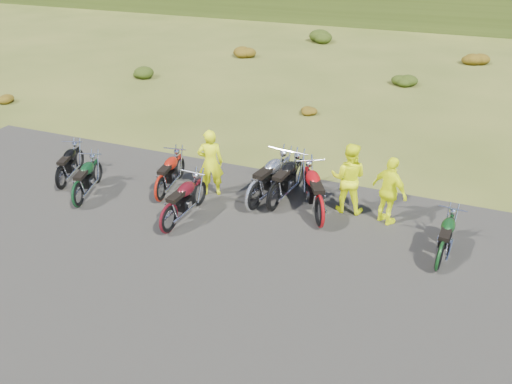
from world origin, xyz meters
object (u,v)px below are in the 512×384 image
at_px(motorcycle_0, 64,189).
at_px(motorcycle_7, 436,270).
at_px(motorcycle_3, 254,211).
at_px(person_middle, 211,164).

height_order(motorcycle_0, motorcycle_7, motorcycle_0).
xyz_separation_m(motorcycle_0, motorcycle_3, (5.29, 0.88, 0.00)).
height_order(motorcycle_0, motorcycle_3, motorcycle_3).
bearing_deg(motorcycle_3, motorcycle_0, 109.40).
bearing_deg(motorcycle_0, motorcycle_7, -107.88).
xyz_separation_m(motorcycle_3, person_middle, (-1.39, 0.38, 0.91)).
distance_m(motorcycle_0, person_middle, 4.20).
xyz_separation_m(motorcycle_3, motorcycle_7, (4.48, -0.86, 0.00)).
bearing_deg(motorcycle_3, motorcycle_7, -90.86).
bearing_deg(motorcycle_3, person_middle, 84.68).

